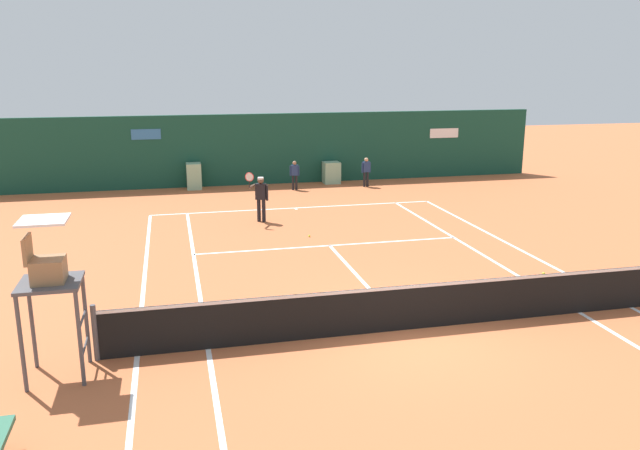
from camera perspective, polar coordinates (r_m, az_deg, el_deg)
ground_plane at (r=13.80m, az=6.87°, el=-8.31°), size 80.00×80.00×0.01m
tennis_net at (r=13.12m, az=7.80°, el=-7.17°), size 12.10×0.10×1.07m
sponsor_back_wall at (r=28.94m, az=-4.32°, el=6.68°), size 25.00×1.02×3.14m
umpire_chair at (r=11.59m, az=-23.06°, el=-4.21°), size 1.00×1.00×2.80m
player_on_baseline at (r=21.85m, az=-5.33°, el=2.69°), size 0.80×0.62×1.79m
ball_kid_centre_post at (r=28.27m, az=4.13°, el=4.92°), size 0.43×0.19×1.29m
ball_kid_right_post at (r=27.50m, az=-2.28°, el=4.63°), size 0.41×0.21×1.25m
tennis_ball_by_sideline at (r=17.43m, az=19.32°, el=-4.10°), size 0.07×0.07×0.07m
tennis_ball_near_service_line at (r=20.02m, az=-0.96°, el=-0.98°), size 0.07×0.07×0.07m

